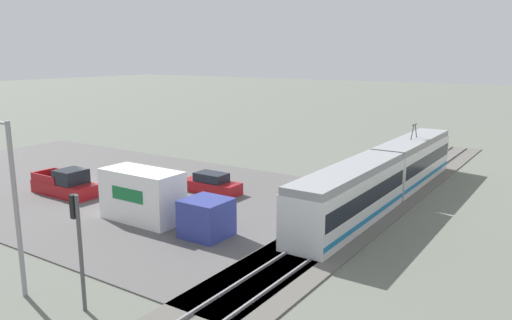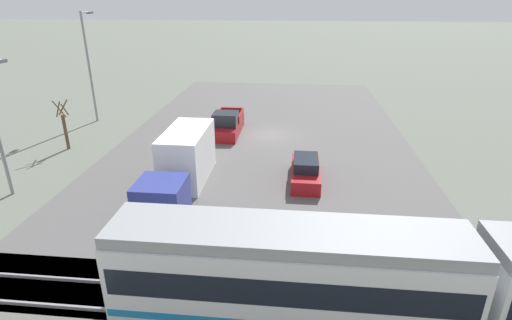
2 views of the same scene
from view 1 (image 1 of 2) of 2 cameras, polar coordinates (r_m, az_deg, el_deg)
name	(u,v)px [view 1 (image 1 of 2)]	position (r m, az deg, el deg)	size (l,w,h in m)	color
ground_plane	(103,186)	(40.54, -17.10, -2.89)	(320.00, 320.00, 0.00)	#60665B
road_surface	(103,186)	(40.53, -17.10, -2.84)	(22.11, 41.14, 0.08)	#565454
rail_bed	(331,235)	(28.74, 8.59, -8.49)	(65.29, 4.40, 0.22)	#5B5954
light_rail_tram	(385,176)	(35.87, 14.55, -1.76)	(24.67, 2.69, 4.57)	silver
box_truck	(157,200)	(30.31, -11.26, -4.55)	(2.38, 8.80, 3.14)	navy
pickup_truck	(66,185)	(38.56, -20.88, -2.66)	(2.08, 5.38, 1.94)	maroon
sedan_car_0	(211,184)	(36.73, -5.11, -2.80)	(1.71, 4.50, 1.48)	maroon
traffic_light_pole	(78,236)	(20.75, -19.66, -8.18)	(0.28, 0.47, 4.78)	#47474C
street_lamp_near_crossing	(12,196)	(22.74, -26.10, -3.74)	(0.36, 1.95, 7.47)	gray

